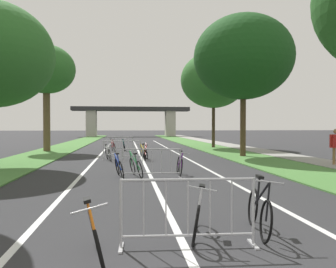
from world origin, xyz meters
The scene contains 26 objects.
grass_verge_left centered at (-6.19, 29.61, 0.03)m, with size 3.10×72.38×0.05m, color #477A38.
grass_verge_right centered at (6.19, 29.61, 0.03)m, with size 3.10×72.38×0.05m, color #477A38.
sidewalk_path_right centered at (8.75, 29.61, 0.04)m, with size 2.02×72.38×0.08m, color gray.
lane_stripe_center centered at (0.00, 20.94, 0.00)m, with size 0.14×41.87×0.01m, color silver.
lane_stripe_right_lane centered at (2.55, 20.94, 0.00)m, with size 0.14×41.87×0.01m, color silver.
lane_stripe_left_lane centered at (-2.55, 20.94, 0.00)m, with size 0.14×41.87×0.01m, color silver.
overpass_bridge centered at (0.00, 59.82, 3.70)m, with size 20.76×2.95×5.28m.
tree_left_oak_near centered at (-6.59, 23.78, 5.88)m, with size 4.12×4.12×7.70m.
tree_right_pine_far centered at (6.10, 18.10, 5.97)m, with size 5.95×5.95×8.51m.
tree_right_oak_mid centered at (6.48, 26.62, 5.76)m, with size 5.58×5.58×8.14m.
crowd_barrier_nearest centered at (0.05, 3.22, 0.51)m, with size 2.10×0.53×1.05m.
crowd_barrier_second centered at (0.02, 10.20, 0.51)m, with size 2.10×0.50×1.05m.
crowd_barrier_third centered at (-1.13, 17.17, 0.51)m, with size 2.10×0.53×1.05m.
crowd_barrier_fourth centered at (-1.44, 24.15, 0.51)m, with size 2.09×0.47×1.05m.
bicycle_red_0 centered at (-1.87, 23.65, 0.37)m, with size 0.55×1.67×0.94m.
bicycle_black_1 centered at (1.39, 3.75, 0.39)m, with size 0.44×1.67×0.99m.
bicycle_green_2 centered at (-0.54, 10.63, 0.37)m, with size 0.74×1.73×0.97m.
bicycle_silver_3 centered at (0.30, 3.70, 0.36)m, with size 0.53×1.58×0.93m.
bicycle_purple_4 centered at (1.10, 10.79, 0.38)m, with size 0.51×1.67×0.93m.
bicycle_teal_5 centered at (-1.05, 23.73, 0.39)m, with size 0.50×1.71×0.97m.
bicycle_orange_6 centered at (-1.29, 2.79, 0.35)m, with size 0.48×1.68×0.91m.
bicycle_yellow_7 centered at (0.10, 17.61, 0.35)m, with size 0.68×1.57×0.88m.
bicycle_white_8 centered at (-1.86, 16.75, 0.37)m, with size 0.49×1.71×0.88m.
bicycle_blue_9 centered at (-1.14, 10.62, 0.36)m, with size 0.65×1.63×0.91m.
bicycle_red_10 centered at (0.14, 16.81, 0.35)m, with size 0.48×1.64×0.93m.
pedestrian_pushing_bike centered at (8.70, 12.85, 1.05)m, with size 0.62×0.31×1.72m.
Camera 1 is at (-0.87, -1.88, 1.84)m, focal length 36.73 mm.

